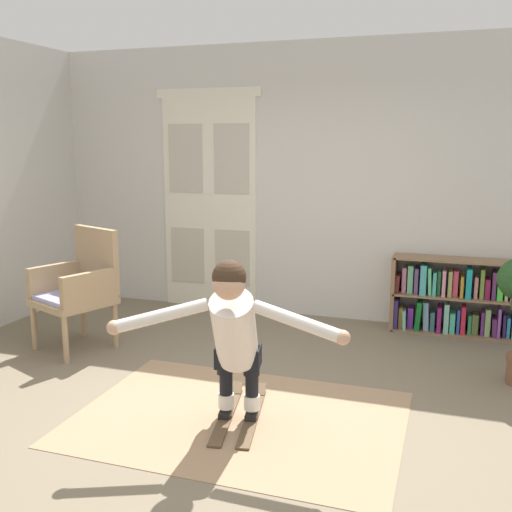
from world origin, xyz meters
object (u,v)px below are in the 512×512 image
at_px(wicker_chair, 80,286).
at_px(person_skier, 234,329).
at_px(bookshelf, 471,300).
at_px(skis_pair, 240,413).

xyz_separation_m(wicker_chair, person_skier, (1.92, -1.09, 0.12)).
distance_m(bookshelf, person_skier, 3.01).
bearing_deg(person_skier, wicker_chair, 150.43).
height_order(wicker_chair, skis_pair, wicker_chair).
relative_size(bookshelf, person_skier, 1.10).
bearing_deg(bookshelf, wicker_chair, -156.36).
xyz_separation_m(bookshelf, person_skier, (-1.50, -2.59, 0.35)).
bearing_deg(skis_pair, wicker_chair, 154.88).
height_order(wicker_chair, person_skier, person_skier).
relative_size(bookshelf, skis_pair, 1.72).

